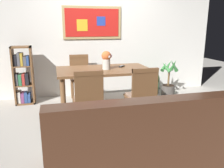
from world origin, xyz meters
The scene contains 12 objects.
ground_plane centered at (0.00, 0.00, 0.00)m, with size 12.00×12.00×0.00m, color #B7B2A8.
wall_back_with_painting centered at (0.00, 1.49, 1.30)m, with size 5.20×0.14×2.60m.
dining_table centered at (-0.13, 0.35, 0.67)m, with size 1.59×0.93×0.76m.
dining_chair_near_right centered at (0.26, -0.44, 0.54)m, with size 0.40×0.41×0.91m.
dining_chair_near_left centered at (-0.53, -0.45, 0.54)m, with size 0.40×0.41×0.91m.
dining_chair_far_left centered at (-0.46, 1.13, 0.54)m, with size 0.40×0.41×0.91m.
leather_couch centered at (-0.18, -1.40, 0.31)m, with size 1.80×0.84×0.84m.
bookshelf centered at (-1.55, 1.13, 0.53)m, with size 0.36×0.28×1.11m.
potted_ivy centered at (1.18, 1.20, 0.24)m, with size 0.29×0.30×0.52m.
potted_palm centered at (1.42, 0.93, 0.28)m, with size 0.37×0.39×0.82m.
flower_vase centered at (-0.10, 0.31, 0.93)m, with size 0.18×0.16×0.31m.
tv_remote centered at (0.22, 0.47, 0.77)m, with size 0.14×0.14×0.02m.
Camera 1 is at (-0.94, -3.44, 1.48)m, focal length 36.78 mm.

